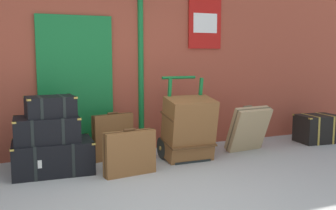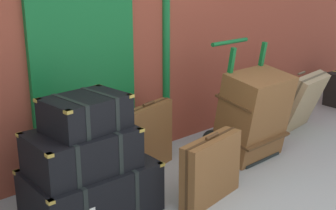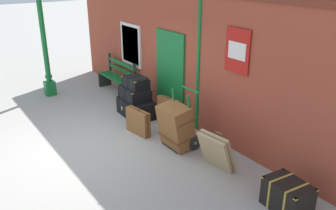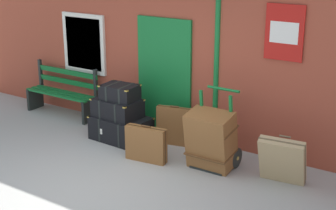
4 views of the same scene
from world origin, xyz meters
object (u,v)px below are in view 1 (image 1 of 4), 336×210
object	(u,v)px
porters_trolley	(184,140)
corner_trunk	(317,129)
suitcase_tan	(248,129)
suitcase_charcoal	(130,153)
steamer_trunk_top	(50,106)
suitcase_olive	(113,137)
steamer_trunk_base	(53,157)
steamer_trunk_middle	(47,129)
large_brown_trunk	(189,129)

from	to	relation	value
porters_trolley	corner_trunk	xyz separation A→B (m)	(2.61, 0.04, -0.03)
porters_trolley	suitcase_tan	bearing A→B (deg)	-3.30
porters_trolley	suitcase_tan	size ratio (longest dim) A/B	1.65
porters_trolley	corner_trunk	size ratio (longest dim) A/B	1.65
suitcase_tan	suitcase_charcoal	bearing A→B (deg)	-168.49
steamer_trunk_top	suitcase_olive	world-z (taller)	steamer_trunk_top
suitcase_olive	suitcase_tan	bearing A→B (deg)	-10.78
steamer_trunk_base	steamer_trunk_middle	world-z (taller)	steamer_trunk_middle
steamer_trunk_middle	suitcase_charcoal	bearing A→B (deg)	-26.72
porters_trolley	suitcase_olive	bearing A→B (deg)	161.32
steamer_trunk_middle	porters_trolley	bearing A→B (deg)	0.23
porters_trolley	corner_trunk	distance (m)	2.61
steamer_trunk_base	large_brown_trunk	bearing A→B (deg)	-4.97
steamer_trunk_base	steamer_trunk_top	xyz separation A→B (m)	(-0.01, 0.01, 0.66)
steamer_trunk_middle	corner_trunk	xyz separation A→B (m)	(4.56, 0.04, -0.34)
steamer_trunk_base	steamer_trunk_top	bearing A→B (deg)	131.77
large_brown_trunk	suitcase_tan	world-z (taller)	large_brown_trunk
steamer_trunk_top	suitcase_charcoal	bearing A→B (deg)	-28.61
steamer_trunk_middle	porters_trolley	size ratio (longest dim) A/B	0.69
suitcase_tan	suitcase_charcoal	distance (m)	2.14
steamer_trunk_middle	steamer_trunk_top	bearing A→B (deg)	9.71
suitcase_charcoal	large_brown_trunk	bearing A→B (deg)	17.83
porters_trolley	suitcase_charcoal	distance (m)	1.10
steamer_trunk_base	porters_trolley	bearing A→B (deg)	0.23
steamer_trunk_base	large_brown_trunk	world-z (taller)	large_brown_trunk
steamer_trunk_base	large_brown_trunk	distance (m)	1.91
steamer_trunk_top	suitcase_olive	bearing A→B (deg)	20.19
corner_trunk	suitcase_tan	bearing A→B (deg)	-176.19
large_brown_trunk	steamer_trunk_top	bearing A→B (deg)	174.77
large_brown_trunk	suitcase_olive	distance (m)	1.12
steamer_trunk_base	suitcase_tan	distance (m)	2.99
porters_trolley	large_brown_trunk	size ratio (longest dim) A/B	1.29
steamer_trunk_base	suitcase_charcoal	xyz separation A→B (m)	(0.89, -0.48, 0.07)
large_brown_trunk	porters_trolley	bearing A→B (deg)	90.00
steamer_trunk_middle	suitcase_tan	distance (m)	3.06
porters_trolley	corner_trunk	bearing A→B (deg)	0.81
steamer_trunk_base	suitcase_tan	bearing A→B (deg)	-1.08
steamer_trunk_middle	steamer_trunk_top	size ratio (longest dim) A/B	1.31
corner_trunk	steamer_trunk_middle	bearing A→B (deg)	-179.44
steamer_trunk_top	steamer_trunk_base	bearing A→B (deg)	-48.23
suitcase_tan	suitcase_charcoal	size ratio (longest dim) A/B	1.06
suitcase_charcoal	corner_trunk	distance (m)	3.64
suitcase_tan	corner_trunk	xyz separation A→B (m)	(1.51, 0.10, -0.12)
steamer_trunk_middle	corner_trunk	size ratio (longest dim) A/B	1.14
steamer_trunk_base	suitcase_charcoal	size ratio (longest dim) A/B	1.51
steamer_trunk_base	suitcase_olive	bearing A→B (deg)	20.90
suitcase_charcoal	steamer_trunk_base	bearing A→B (deg)	151.63
steamer_trunk_middle	large_brown_trunk	distance (m)	1.96
steamer_trunk_base	suitcase_tan	xyz separation A→B (m)	(2.98, -0.06, 0.15)
steamer_trunk_base	corner_trunk	size ratio (longest dim) A/B	1.42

